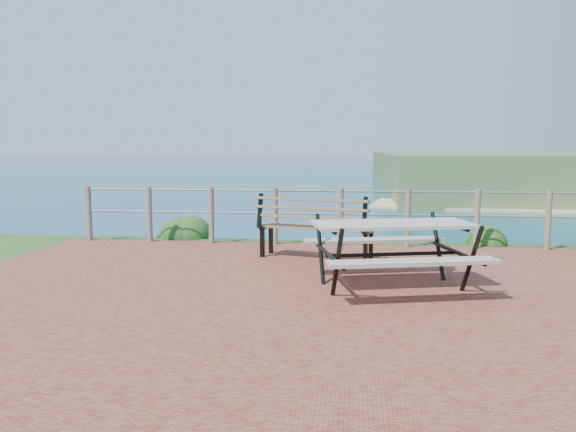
% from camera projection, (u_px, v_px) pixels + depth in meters
% --- Properties ---
extents(ground, '(10.00, 7.00, 0.12)m').
position_uv_depth(ground, '(333.00, 296.00, 6.51)').
color(ground, brown).
rests_on(ground, ground).
extents(ocean, '(1200.00, 1200.00, 0.00)m').
position_uv_depth(ocean, '(354.00, 153.00, 203.68)').
color(ocean, '#155C7E').
rests_on(ocean, ground).
extents(safety_railing, '(9.40, 0.10, 1.00)m').
position_uv_depth(safety_railing, '(341.00, 214.00, 9.74)').
color(safety_railing, '#6B5B4C').
rests_on(safety_railing, ground).
extents(picnic_table, '(2.03, 1.60, 0.80)m').
position_uv_depth(picnic_table, '(392.00, 248.00, 6.79)').
color(picnic_table, gray).
rests_on(picnic_table, ground).
extents(park_bench, '(1.84, 0.90, 1.00)m').
position_uv_depth(park_bench, '(316.00, 217.00, 8.54)').
color(park_bench, brown).
rests_on(park_bench, ground).
extents(shrub_lip_west, '(0.85, 0.85, 0.62)m').
position_uv_depth(shrub_lip_west, '(181.00, 236.00, 10.98)').
color(shrub_lip_west, '#25481B').
rests_on(shrub_lip_west, ground).
extents(shrub_lip_east, '(0.77, 0.77, 0.51)m').
position_uv_depth(shrub_lip_east, '(488.00, 245.00, 9.98)').
color(shrub_lip_east, '#1D4214').
rests_on(shrub_lip_east, ground).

